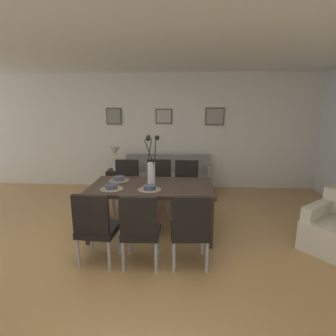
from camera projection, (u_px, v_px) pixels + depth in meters
ground_plane at (133, 260)px, 3.37m from camera, size 9.00×9.00×0.00m
back_wall_panel at (158, 132)px, 6.24m from camera, size 9.00×0.10×2.60m
ceiling_panel at (133, 40)px, 3.16m from camera, size 9.00×7.20×0.08m
dining_table at (152, 190)px, 3.99m from camera, size 1.80×0.99×0.74m
dining_chair_near_left at (96, 225)px, 3.17m from camera, size 0.47×0.47×0.92m
dining_chair_near_right at (126, 183)px, 4.90m from camera, size 0.45×0.45×0.92m
dining_chair_far_left at (140, 227)px, 3.13m from camera, size 0.45×0.45×0.92m
dining_chair_far_right at (159, 183)px, 4.92m from camera, size 0.45×0.45×0.92m
dining_chair_mid_left at (190, 227)px, 3.12m from camera, size 0.47×0.47×0.92m
dining_chair_mid_right at (186, 184)px, 4.84m from camera, size 0.45×0.45×0.92m
centerpiece_vase at (151, 167)px, 3.91m from camera, size 0.21×0.23×0.73m
placemat_near_left at (112, 189)px, 3.79m from camera, size 0.32×0.32×0.01m
bowl_near_left at (111, 186)px, 3.78m from camera, size 0.17×0.17×0.07m
placemat_near_right at (119, 180)px, 4.22m from camera, size 0.32×0.32×0.01m
bowl_near_right at (119, 178)px, 4.21m from camera, size 0.17×0.17×0.07m
placemat_far_left at (150, 190)px, 3.75m from camera, size 0.32×0.32×0.01m
bowl_far_left at (150, 187)px, 3.75m from camera, size 0.17×0.17×0.07m
sofa at (167, 181)px, 5.92m from camera, size 1.91×0.84×0.80m
side_table at (116, 181)px, 5.91m from camera, size 0.36×0.36×0.52m
table_lamp at (115, 153)px, 5.77m from camera, size 0.22×0.22×0.51m
framed_picture_left at (114, 116)px, 6.15m from camera, size 0.35×0.03×0.37m
framed_picture_center at (164, 116)px, 6.08m from camera, size 0.37×0.03×0.33m
framed_picture_right at (215, 116)px, 6.01m from camera, size 0.43×0.03×0.39m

